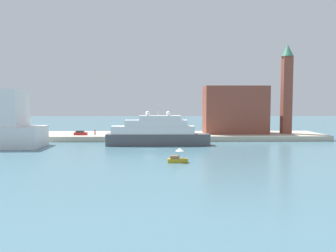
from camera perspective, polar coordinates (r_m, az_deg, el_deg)
ground at (r=87.81m, az=-3.11°, el=-3.82°), size 400.00×400.00×0.00m
quay_dock at (r=113.39m, az=-2.70°, el=-1.64°), size 110.00×19.71×1.59m
large_yacht at (r=94.93m, az=-1.88°, el=-1.21°), size 28.10×4.26×11.33m
small_motorboat at (r=68.72m, az=1.58°, el=-5.16°), size 3.95×1.68×2.86m
harbor_building at (r=116.05m, az=10.90°, el=2.62°), size 20.18×10.07×15.37m
bell_tower at (r=119.34m, az=18.84°, el=6.19°), size 3.83×3.83×28.63m
parked_car at (r=111.58m, az=-14.11°, el=-1.13°), size 4.00×1.65×1.38m
person_figure at (r=111.36m, az=-11.85°, el=-0.99°), size 0.36×0.36×1.76m
mooring_bollard at (r=104.61m, az=0.23°, el=-1.47°), size 0.47×0.47×0.75m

